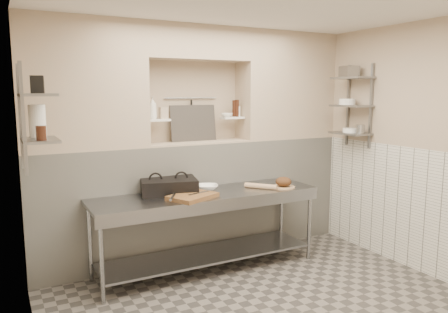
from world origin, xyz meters
TOP-DOWN VIEW (x-y plane):
  - wall_left at (-2.05, 0.00)m, footprint 0.10×3.90m
  - wall_right at (2.05, 0.00)m, footprint 0.10×3.90m
  - wall_back at (0.00, 2.00)m, footprint 4.00×0.10m
  - backwall_lower at (0.00, 1.75)m, footprint 4.00×0.40m
  - alcove_sill at (0.00, 1.75)m, footprint 1.30×0.40m
  - backwall_pillar_left at (-1.33, 1.75)m, footprint 1.35×0.40m
  - backwall_pillar_right at (1.33, 1.75)m, footprint 1.35×0.40m
  - backwall_header at (0.00, 1.75)m, footprint 1.30×0.40m
  - wainscot_left at (-1.99, 0.00)m, footprint 0.02×3.90m
  - wainscot_right at (1.99, 0.00)m, footprint 0.02×3.90m
  - alcove_shelf_left at (-0.50, 1.75)m, footprint 0.28×0.16m
  - alcove_shelf_right at (0.50, 1.75)m, footprint 0.28×0.16m
  - utensil_rail at (0.00, 1.92)m, footprint 0.70×0.02m
  - hanging_steel at (0.00, 1.90)m, footprint 0.02×0.02m
  - splash_panel at (0.00, 1.85)m, footprint 0.60×0.08m
  - shelf_rail_left_a at (-1.98, 1.25)m, footprint 0.03×0.03m
  - shelf_rail_left_b at (-1.98, 0.85)m, footprint 0.03×0.03m
  - wall_shelf_left_lower at (-1.84, 1.05)m, footprint 0.30×0.50m
  - wall_shelf_left_upper at (-1.84, 1.05)m, footprint 0.30×0.50m
  - shelf_rail_right_a at (1.98, 1.25)m, footprint 0.03×0.03m
  - shelf_rail_right_b at (1.98, 0.85)m, footprint 0.03×0.03m
  - wall_shelf_right_lower at (1.84, 1.05)m, footprint 0.30×0.50m
  - wall_shelf_right_mid at (1.84, 1.05)m, footprint 0.30×0.50m
  - wall_shelf_right_upper at (1.84, 1.05)m, footprint 0.30×0.50m
  - prep_table at (-0.13, 1.18)m, footprint 2.60×0.70m
  - panini_press at (-0.51, 1.39)m, footprint 0.70×0.58m
  - cutting_board at (-0.37, 1.04)m, footprint 0.59×0.52m
  - knife_blade at (-0.29, 1.06)m, footprint 0.28×0.12m
  - tongs at (-0.62, 0.99)m, footprint 0.16×0.25m
  - mixing_bowl at (-0.05, 1.35)m, footprint 0.32×0.32m
  - rolling_pin at (0.53, 1.11)m, footprint 0.30×0.33m
  - bread_board at (0.80, 1.03)m, footprint 0.27×0.27m
  - bread_loaf at (0.80, 1.03)m, footprint 0.19×0.19m
  - bottle_soap at (-0.55, 1.76)m, footprint 0.12×0.12m
  - jar_alcove at (-0.43, 1.75)m, footprint 0.09×0.09m
  - bowl_alcove at (0.42, 1.75)m, footprint 0.15×0.15m
  - condiment_a at (0.54, 1.76)m, footprint 0.06×0.06m
  - condiment_b at (0.56, 1.74)m, footprint 0.05×0.05m
  - condiment_c at (0.57, 1.75)m, footprint 0.08×0.08m
  - jug_left at (-1.84, 1.20)m, footprint 0.15×0.15m
  - jar_left at (-1.84, 0.90)m, footprint 0.08×0.08m
  - box_left_upper at (-1.84, 0.97)m, footprint 0.12×0.12m
  - bowl_right at (1.84, 1.05)m, footprint 0.19×0.19m
  - canister_right at (1.84, 0.88)m, footprint 0.11×0.11m
  - bowl_right_mid at (1.84, 1.12)m, footprint 0.21×0.21m
  - basket_right at (1.84, 1.11)m, footprint 0.22×0.25m

SIDE VIEW (x-z plane):
  - prep_table at x=-0.13m, z-range 0.19..1.09m
  - backwall_lower at x=0.00m, z-range 0.00..1.40m
  - wainscot_left at x=-1.99m, z-range 0.00..1.40m
  - wainscot_right at x=1.99m, z-range 0.00..1.40m
  - bread_board at x=0.80m, z-range 0.90..0.92m
  - cutting_board at x=-0.37m, z-range 0.90..0.94m
  - mixing_bowl at x=-0.05m, z-range 0.90..0.96m
  - rolling_pin at x=0.53m, z-range 0.90..0.96m
  - knife_blade at x=-0.29m, z-range 0.95..0.95m
  - tongs at x=-0.62m, z-range 0.95..0.97m
  - bread_loaf at x=0.80m, z-range 0.92..1.03m
  - panini_press at x=-0.51m, z-range 0.90..1.07m
  - wall_left at x=-2.05m, z-range 0.00..2.80m
  - wall_right at x=2.05m, z-range 0.00..2.80m
  - wall_back at x=0.00m, z-range 0.00..2.80m
  - alcove_sill at x=0.00m, z-range 1.40..1.42m
  - wall_shelf_right_lower at x=1.84m, z-range 1.49..1.51m
  - bowl_right at x=1.84m, z-range 1.51..1.57m
  - canister_right at x=1.84m, z-range 1.51..1.62m
  - wall_shelf_left_lower at x=-1.84m, z-range 1.59..1.61m
  - splash_panel at x=0.00m, z-range 1.42..1.86m
  - jar_left at x=-1.84m, z-range 1.61..1.74m
  - alcove_shelf_left at x=-0.50m, z-range 1.69..1.71m
  - alcove_shelf_right at x=0.50m, z-range 1.69..1.71m
  - bowl_alcove at x=0.42m, z-range 1.71..1.76m
  - jug_left at x=-1.84m, z-range 1.61..1.91m
  - condiment_c at x=0.57m, z-range 1.71..1.84m
  - jar_alcove at x=-0.43m, z-range 1.71..1.85m
  - hanging_steel at x=0.00m, z-range 1.63..1.93m
  - shelf_rail_left_a at x=-1.98m, z-range 1.33..2.27m
  - shelf_rail_left_b at x=-1.98m, z-range 1.33..2.27m
  - condiment_a at x=0.54m, z-range 1.71..1.92m
  - condiment_b at x=0.56m, z-range 1.71..1.93m
  - bottle_soap at x=-0.55m, z-range 1.71..1.97m
  - shelf_rail_right_a at x=1.98m, z-range 1.33..2.38m
  - shelf_rail_right_b at x=1.98m, z-range 1.33..2.38m
  - wall_shelf_right_mid at x=1.84m, z-range 1.84..1.86m
  - bowl_right_mid at x=1.84m, z-range 1.86..1.94m
  - utensil_rail at x=0.00m, z-range 1.94..1.96m
  - wall_shelf_left_upper at x=-1.84m, z-range 1.99..2.01m
  - box_left_upper at x=-1.84m, z-range 2.01..2.16m
  - backwall_pillar_left at x=-1.33m, z-range 1.40..2.80m
  - backwall_pillar_right at x=1.33m, z-range 1.40..2.80m
  - wall_shelf_right_upper at x=1.84m, z-range 2.19..2.21m
  - basket_right at x=1.84m, z-range 2.21..2.35m
  - backwall_header at x=0.00m, z-range 2.40..2.80m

